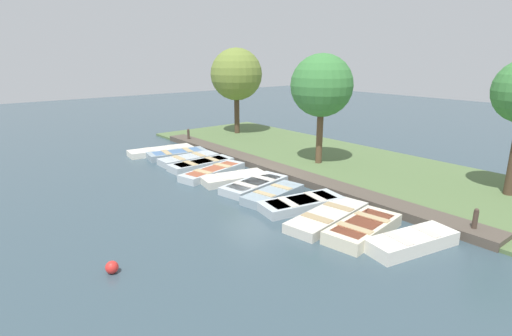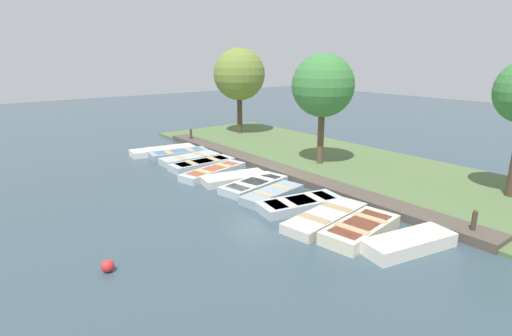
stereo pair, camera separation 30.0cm
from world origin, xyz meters
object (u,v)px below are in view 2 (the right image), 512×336
object	(u,v)px
rowboat_6	(254,185)
park_tree_far_left	(239,75)
rowboat_10	(360,229)
rowboat_11	(409,243)
rowboat_9	(326,217)
park_tree_left	(323,86)
rowboat_1	(179,154)
mooring_post_far	(473,224)
rowboat_8	(300,204)
rowboat_2	(190,159)
rowboat_3	(202,164)
rowboat_5	(234,178)
rowboat_4	(213,171)
rowboat_7	(272,194)
mooring_post_near	(191,136)
rowboat_0	(163,151)
buoy	(108,266)

from	to	relation	value
rowboat_6	park_tree_far_left	world-z (taller)	park_tree_far_left
rowboat_10	rowboat_11	xyz separation A→B (m)	(-0.32, 1.44, 0.00)
rowboat_9	park_tree_left	size ratio (longest dim) A/B	0.66
rowboat_1	mooring_post_far	xyz separation A→B (m)	(-2.21, 14.58, 0.30)
rowboat_8	park_tree_far_left	world-z (taller)	park_tree_far_left
rowboat_6	rowboat_9	bearing A→B (deg)	75.93
rowboat_2	rowboat_3	bearing A→B (deg)	88.97
rowboat_1	mooring_post_far	world-z (taller)	mooring_post_far
rowboat_5	park_tree_far_left	bearing A→B (deg)	-116.00
rowboat_1	mooring_post_far	distance (m)	14.75
rowboat_3	park_tree_left	bearing A→B (deg)	145.25
rowboat_4	rowboat_10	bearing A→B (deg)	77.20
rowboat_4	rowboat_8	xyz separation A→B (m)	(-0.24, 5.48, 0.01)
rowboat_7	park_tree_left	distance (m)	6.61
rowboat_7	mooring_post_near	size ratio (longest dim) A/B	3.09
rowboat_0	mooring_post_far	size ratio (longest dim) A/B	3.88
rowboat_3	rowboat_7	size ratio (longest dim) A/B	1.11
rowboat_1	buoy	bearing A→B (deg)	63.95
rowboat_10	park_tree_far_left	distance (m)	17.15
rowboat_10	mooring_post_near	bearing A→B (deg)	-107.69
rowboat_8	park_tree_far_left	bearing A→B (deg)	-105.70
rowboat_1	rowboat_11	world-z (taller)	rowboat_11
rowboat_7	mooring_post_near	distance (m)	11.05
rowboat_9	rowboat_2	bearing A→B (deg)	-100.11
rowboat_2	mooring_post_far	size ratio (longest dim) A/B	3.24
rowboat_1	mooring_post_far	size ratio (longest dim) A/B	3.48
rowboat_8	mooring_post_far	distance (m)	5.53
rowboat_5	mooring_post_far	size ratio (longest dim) A/B	3.21
rowboat_1	buoy	distance (m)	12.02
rowboat_6	rowboat_8	bearing A→B (deg)	77.99
rowboat_4	rowboat_7	xyz separation A→B (m)	(-0.12, 4.06, 0.00)
rowboat_9	buoy	world-z (taller)	rowboat_9
mooring_post_far	buoy	xyz separation A→B (m)	(9.29, -4.87, -0.31)
rowboat_1	rowboat_4	world-z (taller)	rowboat_1
rowboat_10	park_tree_far_left	size ratio (longest dim) A/B	0.52
rowboat_0	park_tree_far_left	size ratio (longest dim) A/B	0.63
rowboat_2	rowboat_7	size ratio (longest dim) A/B	1.05
rowboat_2	rowboat_6	world-z (taller)	rowboat_2
rowboat_11	rowboat_4	bearing A→B (deg)	-75.51
rowboat_0	park_tree_far_left	bearing A→B (deg)	-157.22
rowboat_6	mooring_post_far	world-z (taller)	mooring_post_far
rowboat_6	rowboat_3	bearing A→B (deg)	-100.21
rowboat_9	rowboat_5	bearing A→B (deg)	-100.03
rowboat_8	mooring_post_far	size ratio (longest dim) A/B	3.47
rowboat_0	rowboat_3	size ratio (longest dim) A/B	1.13
rowboat_4	rowboat_8	distance (m)	5.49
rowboat_3	rowboat_6	size ratio (longest dim) A/B	1.00
rowboat_11	buoy	bearing A→B (deg)	-17.77
rowboat_11	rowboat_10	bearing A→B (deg)	-65.44
rowboat_2	rowboat_9	bearing A→B (deg)	89.49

